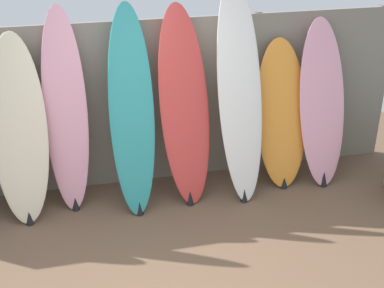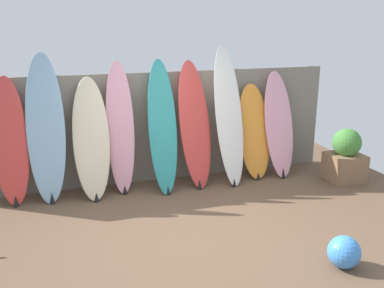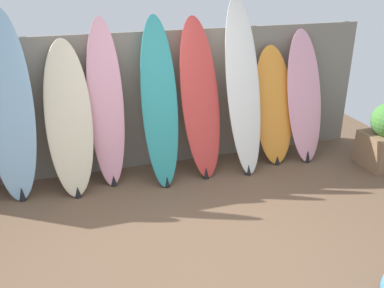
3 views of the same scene
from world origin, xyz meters
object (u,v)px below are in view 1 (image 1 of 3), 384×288
surfboard_cream_2 (19,131)px  surfboard_pink_8 (322,105)px  surfboard_red_5 (185,108)px  surfboard_orange_7 (282,115)px  surfboard_teal_4 (132,113)px  surfboard_white_6 (240,94)px  surfboard_pink_3 (66,114)px

surfboard_cream_2 → surfboard_pink_8: surfboard_cream_2 is taller
surfboard_red_5 → surfboard_orange_7: size_ratio=1.27×
surfboard_teal_4 → surfboard_white_6: surfboard_white_6 is taller
surfboard_red_5 → surfboard_pink_3: bearing=174.7°
surfboard_teal_4 → surfboard_red_5: size_ratio=1.02×
surfboard_cream_2 → surfboard_red_5: surfboard_red_5 is taller
surfboard_cream_2 → surfboard_pink_3: 0.46m
surfboard_cream_2 → surfboard_orange_7: surfboard_cream_2 is taller
surfboard_teal_4 → surfboard_orange_7: (1.61, 0.10, -0.22)m
surfboard_orange_7 → surfboard_pink_8: bearing=-5.5°
surfboard_pink_3 → surfboard_white_6: bearing=-4.6°
surfboard_teal_4 → surfboard_white_6: bearing=0.2°
surfboard_red_5 → surfboard_white_6: size_ratio=0.90×
surfboard_white_6 → surfboard_red_5: bearing=176.6°
surfboard_pink_3 → surfboard_pink_8: (2.67, -0.08, -0.12)m
surfboard_cream_2 → surfboard_pink_8: 3.12m
surfboard_pink_3 → surfboard_cream_2: bearing=-170.6°
surfboard_red_5 → surfboard_pink_8: (1.51, 0.02, -0.12)m
surfboard_pink_3 → surfboard_red_5: size_ratio=1.01×
surfboard_pink_3 → surfboard_red_5: (1.16, -0.11, -0.01)m
surfboard_pink_3 → surfboard_orange_7: surfboard_pink_3 is taller
surfboard_teal_4 → surfboard_cream_2: bearing=176.3°
surfboard_teal_4 → surfboard_pink_8: bearing=1.7°
surfboard_teal_4 → surfboard_red_5: surfboard_teal_4 is taller
surfboard_orange_7 → surfboard_pink_8: (0.44, -0.04, 0.09)m
surfboard_pink_8 → surfboard_orange_7: bearing=174.5°
surfboard_red_5 → surfboard_white_6: surfboard_white_6 is taller
surfboard_pink_3 → surfboard_pink_8: surfboard_pink_3 is taller
surfboard_pink_8 → surfboard_red_5: bearing=-179.2°
surfboard_white_6 → surfboard_orange_7: surfboard_white_6 is taller
surfboard_teal_4 → surfboard_orange_7: surfboard_teal_4 is taller
surfboard_cream_2 → surfboard_orange_7: bearing=0.7°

